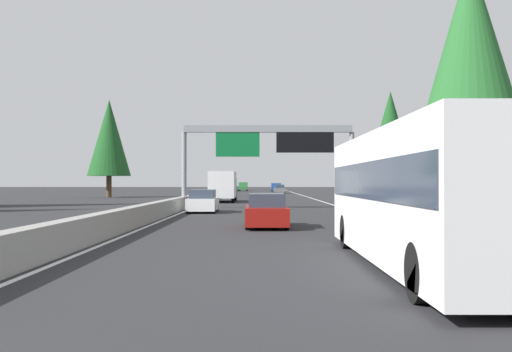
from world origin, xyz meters
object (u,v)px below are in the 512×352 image
(sedan_near_center, at_px, (280,189))
(minivan_mid_right, at_px, (276,187))
(conifer_right_near, at_px, (453,147))
(sedan_distant_a, at_px, (203,202))
(bus_mid_center, at_px, (421,193))
(sign_gantry_overhead, at_px, (270,142))
(sedan_distant_b, at_px, (267,212))
(conifer_right_mid, at_px, (390,133))
(box_truck_near_right, at_px, (223,185))
(conifer_right_foreground, at_px, (471,58))
(pickup_far_left, at_px, (243,187))
(conifer_left_mid, at_px, (109,138))

(sedan_near_center, xyz_separation_m, minivan_mid_right, (21.79, -0.04, 0.27))
(minivan_mid_right, bearing_deg, conifer_right_near, -169.65)
(sedan_distant_a, bearing_deg, bus_mid_center, -163.66)
(sign_gantry_overhead, bearing_deg, minivan_mid_right, -2.00)
(bus_mid_center, xyz_separation_m, sedan_near_center, (88.25, 0.08, -1.03))
(bus_mid_center, xyz_separation_m, sedan_distant_a, (24.91, 7.30, -1.03))
(sedan_distant_b, relative_size, conifer_right_mid, 0.35)
(box_truck_near_right, relative_size, minivan_mid_right, 1.70)
(sedan_near_center, bearing_deg, conifer_right_mid, -158.94)
(sedan_distant_a, xyz_separation_m, sedan_near_center, (63.34, -7.22, 0.00))
(sedan_distant_b, height_order, conifer_right_mid, conifer_right_mid)
(conifer_right_foreground, distance_m, conifer_right_mid, 39.71)
(conifer_right_foreground, bearing_deg, sedan_near_center, 6.06)
(sedan_distant_a, xyz_separation_m, conifer_right_foreground, (-7.28, -14.72, 7.77))
(pickup_far_left, height_order, conifer_right_near, conifer_right_near)
(sedan_distant_a, bearing_deg, sign_gantry_overhead, -40.70)
(bus_mid_center, xyz_separation_m, sedan_distant_b, (12.21, 3.37, -1.03))
(sign_gantry_overhead, distance_m, conifer_left_mid, 37.31)
(pickup_far_left, distance_m, sedan_near_center, 27.45)
(sedan_distant_a, relative_size, conifer_right_foreground, 0.32)
(box_truck_near_right, xyz_separation_m, conifer_left_mid, (16.93, 15.41, 5.91))
(sedan_distant_a, relative_size, minivan_mid_right, 0.88)
(sedan_near_center, relative_size, conifer_right_foreground, 0.32)
(sign_gantry_overhead, distance_m, sedan_distant_b, 18.39)
(sign_gantry_overhead, distance_m, bus_mid_center, 30.40)
(sedan_distant_a, height_order, conifer_left_mid, conifer_left_mid)
(sign_gantry_overhead, xyz_separation_m, conifer_right_near, (7.86, -15.96, 0.11))
(pickup_far_left, distance_m, conifer_left_mid, 55.79)
(sedan_distant_b, xyz_separation_m, conifer_right_mid, (44.88, -15.29, 7.05))
(box_truck_near_right, bearing_deg, minivan_mid_right, -6.21)
(minivan_mid_right, bearing_deg, sedan_near_center, 179.90)
(box_truck_near_right, bearing_deg, conifer_right_mid, -57.07)
(minivan_mid_right, bearing_deg, bus_mid_center, -179.98)
(sign_gantry_overhead, height_order, conifer_right_near, conifer_right_near)
(sign_gantry_overhead, height_order, conifer_left_mid, conifer_left_mid)
(conifer_right_foreground, height_order, conifer_left_mid, conifer_right_foreground)
(sign_gantry_overhead, relative_size, minivan_mid_right, 2.54)
(sedan_distant_a, relative_size, conifer_right_mid, 0.35)
(conifer_right_near, bearing_deg, minivan_mid_right, 10.35)
(sedan_distant_b, bearing_deg, conifer_right_near, -32.63)
(sedan_near_center, distance_m, conifer_left_mid, 35.48)
(conifer_right_mid, bearing_deg, minivan_mid_right, 12.73)
(minivan_mid_right, distance_m, conifer_right_near, 73.39)
(sedan_near_center, xyz_separation_m, conifer_right_foreground, (-70.62, -7.50, 7.77))
(bus_mid_center, bearing_deg, box_truck_near_right, 9.08)
(bus_mid_center, relative_size, minivan_mid_right, 2.30)
(pickup_far_left, xyz_separation_m, conifer_right_near, (-76.86, -20.09, 4.05))
(sedan_distant_b, height_order, conifer_left_mid, conifer_left_mid)
(conifer_left_mid, bearing_deg, sign_gantry_overhead, -148.00)
(sedan_distant_a, bearing_deg, pickup_far_left, -0.21)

